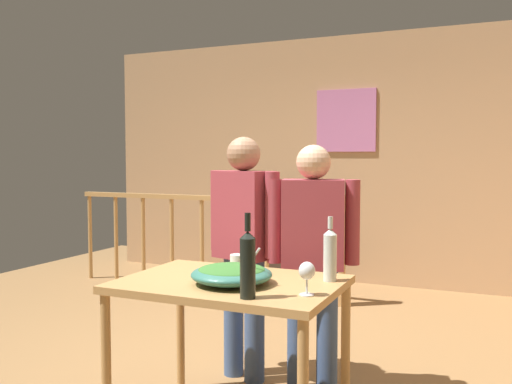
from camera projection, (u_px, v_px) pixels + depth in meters
The scene contains 14 objects.
ground_plane at pixel (239, 374), 3.71m from camera, with size 8.16×8.16×0.00m, color olive.
back_wall at pixel (353, 160), 6.38m from camera, with size 6.27×0.10×2.81m, color tan.
framed_picture at pixel (346, 121), 6.33m from camera, with size 0.68×0.03×0.70m, color #BB6EA4.
stair_railing at pixel (237, 233), 5.82m from camera, with size 3.12×0.10×1.08m.
tv_console at pixel (277, 261), 6.46m from camera, with size 0.90×0.40×0.47m, color #38281E.
flat_screen_tv at pixel (276, 220), 6.40m from camera, with size 0.58×0.12×0.42m.
serving_table at pixel (230, 298), 2.90m from camera, with size 1.13×0.79×0.80m.
salad_bowl at pixel (232, 273), 2.82m from camera, with size 0.41×0.41×0.21m.
wine_glass at pixel (307, 272), 2.58m from camera, with size 0.08×0.08×0.16m.
wine_bottle_clear at pixel (330, 254), 2.88m from camera, with size 0.07×0.07×0.34m.
wine_bottle_dark at pixel (248, 263), 2.52m from camera, with size 0.07×0.07×0.39m.
mug_white at pixel (238, 262), 3.16m from camera, with size 0.12×0.09×0.09m.
person_standing_left at pixel (244, 238), 3.59m from camera, with size 0.54×0.31×1.57m.
person_standing_right at pixel (313, 248), 3.40m from camera, with size 0.54×0.31×1.52m.
Camera 1 is at (1.57, -3.27, 1.44)m, focal length 39.17 mm.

